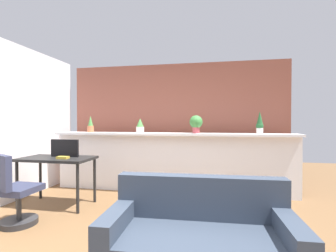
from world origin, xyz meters
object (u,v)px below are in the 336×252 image
potted_plant_3 (260,123)px  side_cube_shelf (139,195)px  potted_plant_2 (196,123)px  desk (57,163)px  book_on_desk (63,158)px  potted_plant_1 (140,126)px  potted_plant_0 (90,125)px  tv_monitor (65,148)px  office_chair (14,195)px  couch (199,243)px

potted_plant_3 → side_cube_shelf: (-1.82, -1.05, -1.03)m
potted_plant_2 → desk: 2.38m
side_cube_shelf → book_on_desk: bearing=-177.3°
potted_plant_1 → potted_plant_3: size_ratio=0.70×
potted_plant_3 → desk: potted_plant_3 is taller
potted_plant_0 → tv_monitor: size_ratio=0.69×
potted_plant_1 → desk: 1.53m
potted_plant_0 → office_chair: potted_plant_0 is taller
desk → tv_monitor: tv_monitor is taller
potted_plant_2 → side_cube_shelf: size_ratio=0.64×
side_cube_shelf → couch: (0.94, -1.30, 0.03)m
potted_plant_2 → potted_plant_3: 1.09m
potted_plant_2 → potted_plant_3: (1.09, 0.04, -0.01)m
office_chair → side_cube_shelf: office_chair is taller
potted_plant_0 → side_cube_shelf: potted_plant_0 is taller
potted_plant_1 → book_on_desk: potted_plant_1 is taller
potted_plant_0 → side_cube_shelf: bearing=-37.8°
potted_plant_1 → potted_plant_2: size_ratio=0.85×
potted_plant_1 → office_chair: 2.23m
potted_plant_0 → couch: bearing=-45.8°
office_chair → couch: 2.41m
desk → book_on_desk: book_on_desk is taller
tv_monitor → couch: size_ratio=0.29×
potted_plant_3 → side_cube_shelf: potted_plant_3 is taller
potted_plant_1 → desk: bearing=-137.3°
potted_plant_3 → office_chair: bearing=-151.0°
potted_plant_2 → office_chair: potted_plant_2 is taller
potted_plant_1 → potted_plant_3: 2.13m
potted_plant_1 → potted_plant_2: 1.04m
tv_monitor → couch: bearing=-32.9°
potted_plant_0 → couch: 3.36m
potted_plant_0 → tv_monitor: (0.03, -0.88, -0.35)m
potted_plant_2 → couch: bearing=-84.9°
side_cube_shelf → potted_plant_0: bearing=142.2°
potted_plant_2 → office_chair: bearing=-140.7°
tv_monitor → desk: bearing=-134.9°
potted_plant_0 → office_chair: (-0.09, -1.75, -0.85)m
potted_plant_0 → potted_plant_3: bearing=0.7°
potted_plant_0 → tv_monitor: 0.95m
tv_monitor → couch: (2.21, -1.43, -0.61)m
potted_plant_0 → book_on_desk: (0.13, -1.07, -0.47)m
side_cube_shelf → potted_plant_1: bearing=106.6°
potted_plant_3 → couch: 2.70m
office_chair → couch: size_ratio=0.57×
potted_plant_2 → tv_monitor: size_ratio=0.69×
potted_plant_1 → potted_plant_3: (2.13, 0.03, 0.05)m
book_on_desk → office_chair: bearing=-108.0°
book_on_desk → potted_plant_0: bearing=96.8°
side_cube_shelf → potted_plant_3: bearing=30.0°
potted_plant_2 → desk: bearing=-155.3°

